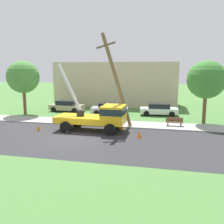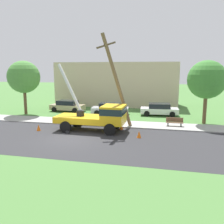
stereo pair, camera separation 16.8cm
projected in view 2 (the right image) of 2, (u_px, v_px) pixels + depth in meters
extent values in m
plane|color=#477538|center=(107.00, 112.00, 30.91)|extent=(120.00, 120.00, 0.00)
cube|color=#2B2B2D|center=(70.00, 139.00, 19.40)|extent=(80.00, 8.91, 0.01)
cube|color=#9E9E99|center=(93.00, 122.00, 25.02)|extent=(80.00, 2.82, 0.10)
cube|color=gold|center=(80.00, 119.00, 22.02)|extent=(4.33, 2.45, 0.55)
cube|color=gold|center=(113.00, 115.00, 21.21)|extent=(1.93, 2.42, 1.60)
cube|color=#19232D|center=(114.00, 111.00, 21.14)|extent=(1.95, 2.44, 0.56)
cylinder|color=black|center=(80.00, 113.00, 21.92)|extent=(0.70, 0.70, 0.50)
cylinder|color=silver|center=(69.00, 87.00, 22.44)|extent=(2.87, 1.69, 4.26)
cube|color=black|center=(68.00, 132.00, 20.94)|extent=(0.30, 0.30, 0.20)
cube|color=black|center=(80.00, 125.00, 23.71)|extent=(0.30, 0.30, 0.20)
cylinder|color=black|center=(110.00, 130.00, 20.25)|extent=(1.00, 0.30, 1.00)
cylinder|color=black|center=(116.00, 123.00, 22.55)|extent=(1.00, 0.30, 1.00)
cylinder|color=black|center=(66.00, 127.00, 21.18)|extent=(1.00, 0.30, 1.00)
cylinder|color=black|center=(76.00, 121.00, 23.47)|extent=(1.00, 0.30, 1.00)
cylinder|color=brown|center=(117.00, 82.00, 22.21)|extent=(2.80, 1.87, 8.66)
cube|color=brown|center=(106.00, 45.00, 21.30)|extent=(1.59, 1.05, 0.71)
cone|color=orange|center=(139.00, 134.00, 19.60)|extent=(0.36, 0.36, 0.56)
cone|color=orange|center=(39.00, 128.00, 21.85)|extent=(0.36, 0.36, 0.56)
cone|color=orange|center=(121.00, 126.00, 22.28)|extent=(0.36, 0.36, 0.56)
cube|color=tan|center=(68.00, 107.00, 31.71)|extent=(4.51, 2.08, 0.65)
cube|color=black|center=(67.00, 103.00, 31.60)|extent=(2.57, 1.81, 0.55)
cylinder|color=black|center=(75.00, 110.00, 30.49)|extent=(0.64, 0.22, 0.64)
cylinder|color=black|center=(81.00, 108.00, 32.19)|extent=(0.64, 0.22, 0.64)
cylinder|color=black|center=(54.00, 109.00, 31.31)|extent=(0.64, 0.22, 0.64)
cylinder|color=black|center=(61.00, 107.00, 33.01)|extent=(0.64, 0.22, 0.64)
cube|color=#B7B7BF|center=(110.00, 110.00, 29.44)|extent=(4.54, 2.19, 0.65)
cube|color=black|center=(110.00, 105.00, 29.34)|extent=(2.60, 1.87, 0.55)
cylinder|color=black|center=(121.00, 114.00, 28.41)|extent=(0.64, 0.22, 0.64)
cylinder|color=black|center=(123.00, 111.00, 30.17)|extent=(0.64, 0.22, 0.64)
cylinder|color=black|center=(97.00, 113.00, 28.80)|extent=(0.64, 0.22, 0.64)
cylinder|color=black|center=(100.00, 110.00, 30.56)|extent=(0.64, 0.22, 0.64)
cube|color=silver|center=(159.00, 111.00, 28.98)|extent=(4.52, 2.13, 0.65)
cube|color=black|center=(159.00, 106.00, 28.87)|extent=(2.58, 1.84, 0.55)
cylinder|color=black|center=(172.00, 114.00, 27.93)|extent=(0.64, 0.22, 0.64)
cylinder|color=black|center=(171.00, 112.00, 29.68)|extent=(0.64, 0.22, 0.64)
cylinder|color=black|center=(147.00, 114.00, 28.36)|extent=(0.64, 0.22, 0.64)
cylinder|color=black|center=(147.00, 111.00, 30.11)|extent=(0.64, 0.22, 0.64)
cube|color=brown|center=(174.00, 122.00, 23.15)|extent=(1.60, 0.44, 0.06)
cube|color=brown|center=(175.00, 119.00, 23.29)|extent=(1.60, 0.06, 0.40)
cube|color=#333338|center=(168.00, 124.00, 23.32)|extent=(0.10, 0.40, 0.45)
cube|color=#333338|center=(181.00, 125.00, 23.05)|extent=(0.10, 0.40, 0.45)
cylinder|color=brown|center=(25.00, 97.00, 29.55)|extent=(0.36, 0.36, 4.21)
sphere|color=#4C8C3D|center=(24.00, 77.00, 29.12)|extent=(3.85, 3.85, 3.85)
cylinder|color=brown|center=(205.00, 103.00, 24.37)|extent=(0.36, 0.36, 4.15)
sphere|color=#3D7F33|center=(207.00, 80.00, 23.95)|extent=(3.79, 3.79, 3.79)
cube|color=#C6B293|center=(117.00, 84.00, 37.10)|extent=(18.00, 6.00, 6.40)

